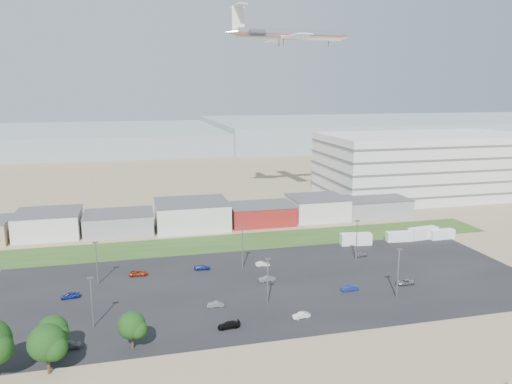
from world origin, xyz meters
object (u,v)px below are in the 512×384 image
object	(u,v)px
box_trailer_a	(356,239)
airliner	(290,35)
parked_car_4	(216,304)
parked_car_11	(263,264)
parked_car_10	(69,345)
parked_car_13	(301,315)
parked_car_1	(350,288)
parked_car_5	(70,295)
parked_car_3	(229,325)
parked_car_8	(361,254)
parked_car_0	(405,282)
parked_car_7	(267,279)
parked_car_9	(138,273)
parked_car_6	(202,267)

from	to	relation	value
box_trailer_a	airliner	world-z (taller)	airliner
parked_car_4	parked_car_11	world-z (taller)	parked_car_11
parked_car_10	parked_car_13	distance (m)	41.19
parked_car_1	parked_car_5	distance (m)	58.59
parked_car_3	parked_car_5	xyz separation A→B (m)	(-29.26, 20.83, 0.05)
parked_car_1	parked_car_3	bearing A→B (deg)	-70.76
parked_car_8	parked_car_0	bearing A→B (deg)	-176.92
parked_car_13	parked_car_7	bearing A→B (deg)	176.60
parked_car_9	parked_car_5	bearing A→B (deg)	127.33
parked_car_4	parked_car_6	world-z (taller)	parked_car_4
parked_car_9	parked_car_11	distance (m)	29.61
parked_car_5	parked_car_10	world-z (taller)	parked_car_5
parked_car_0	parked_car_7	world-z (taller)	parked_car_7
parked_car_3	parked_car_6	distance (m)	30.79
airliner	parked_car_1	size ratio (longest dim) A/B	12.35
parked_car_0	parked_car_6	bearing A→B (deg)	-116.36
parked_car_3	parked_car_11	distance (m)	32.87
parked_car_4	box_trailer_a	bearing A→B (deg)	130.41
box_trailer_a	parked_car_1	bearing A→B (deg)	-109.75
airliner	parked_car_9	distance (m)	99.68
parked_car_9	parked_car_13	xyz separation A→B (m)	(29.43, -29.91, -0.03)
parked_car_3	parked_car_13	distance (m)	14.03
box_trailer_a	parked_car_4	xyz separation A→B (m)	(-44.46, -30.55, -1.04)
parked_car_10	parked_car_13	bearing A→B (deg)	-85.79
parked_car_0	parked_car_7	size ratio (longest dim) A/B	1.10
parked_car_9	parked_car_11	bearing A→B (deg)	-89.30
parked_car_0	parked_car_10	xyz separation A→B (m)	(-68.84, -11.27, 0.05)
parked_car_6	airliner	bearing A→B (deg)	-29.42
airliner	parked_car_6	xyz separation A→B (m)	(-39.64, -57.49, -60.18)
box_trailer_a	parked_car_3	distance (m)	59.20
parked_car_0	parked_car_11	world-z (taller)	parked_car_0
box_trailer_a	parked_car_0	distance (m)	29.32
parked_car_3	parked_car_10	world-z (taller)	parked_car_10
parked_car_6	parked_car_10	bearing A→B (deg)	144.74
parked_car_1	parked_car_9	size ratio (longest dim) A/B	0.89
parked_car_8	parked_car_11	distance (m)	26.43
parked_car_1	parked_car_5	bearing A→B (deg)	-101.19
parked_car_5	parked_car_9	size ratio (longest dim) A/B	0.89
airliner	parked_car_3	size ratio (longest dim) A/B	11.35
airliner	parked_car_9	xyz separation A→B (m)	(-54.60, -57.76, -60.15)
parked_car_7	parked_car_13	xyz separation A→B (m)	(1.44, -19.26, -0.06)
parked_car_3	parked_car_13	bearing A→B (deg)	87.99
airliner	parked_car_10	world-z (taller)	airliner
box_trailer_a	parked_car_5	xyz separation A→B (m)	(-72.93, -19.13, -0.96)
parked_car_3	parked_car_7	size ratio (longest dim) A/B	1.09
parked_car_7	parked_car_8	world-z (taller)	parked_car_7
parked_car_0	parked_car_13	size ratio (longest dim) A/B	1.22
parked_car_13	parked_car_3	bearing A→B (deg)	-95.21
parked_car_8	parked_car_5	bearing A→B (deg)	97.71
parked_car_1	parked_car_11	distance (m)	23.85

